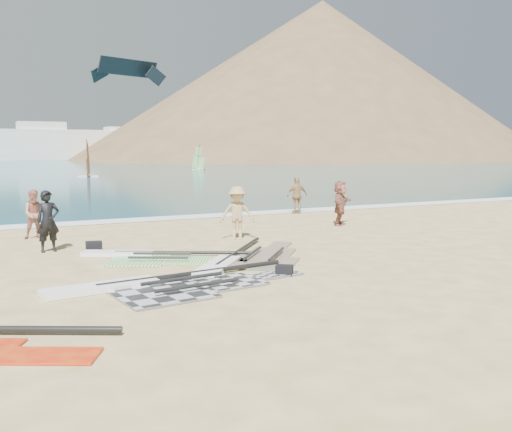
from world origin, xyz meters
name	(u,v)px	position (x,y,z in m)	size (l,w,h in m)	color
ground	(315,273)	(0.00, 0.00, 0.00)	(300.00, 300.00, 0.00)	#D6BE7D
sea	(6,162)	(0.00, 132.00, 0.00)	(300.00, 240.00, 0.06)	#0B4152
surf_line	(165,219)	(0.00, 12.30, 0.00)	(300.00, 1.20, 0.04)	white
headland_main	(320,159)	(85.00, 130.00, 0.00)	(143.00, 143.00, 45.00)	brown
headland_minor	(392,158)	(120.00, 140.00, 0.00)	(70.00, 70.00, 28.00)	brown
rig_grey	(162,285)	(-3.94, 0.23, 0.05)	(6.16, 2.67, 0.20)	black
rig_green	(148,257)	(-3.26, 3.70, 0.05)	(4.52, 3.42, 0.19)	green
rig_orange	(246,260)	(-0.94, 2.08, 0.05)	(4.77, 4.68, 0.20)	#F85319
gear_bag_near	(94,246)	(-4.41, 5.56, 0.15)	(0.48, 0.35, 0.31)	black
gear_bag_far	(284,270)	(-0.85, 0.06, 0.13)	(0.43, 0.30, 0.26)	black
person_wetsuit	(48,221)	(-5.64, 6.09, 0.94)	(0.68, 0.45, 1.87)	black
beachgoer_left	(35,214)	(-5.73, 9.00, 0.85)	(0.83, 0.65, 1.71)	#B87060
beachgoer_mid	(237,213)	(0.46, 5.68, 0.92)	(1.19, 0.68, 1.84)	tan
beachgoer_back	(297,195)	(6.29, 11.42, 0.89)	(1.04, 0.43, 1.78)	tan
beachgoer_right	(340,203)	(5.73, 7.09, 0.91)	(1.69, 0.54, 1.83)	#9B5D4D
windsurfer_centre	(88,166)	(3.93, 51.94, 1.22)	(2.35, 2.64, 4.12)	white
windsurfer_right	(199,162)	(21.84, 65.13, 1.14)	(2.10, 2.27, 3.74)	white
kitesurf_kite	(128,70)	(7.22, 46.41, 11.03)	(7.50, 3.23, 2.53)	black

